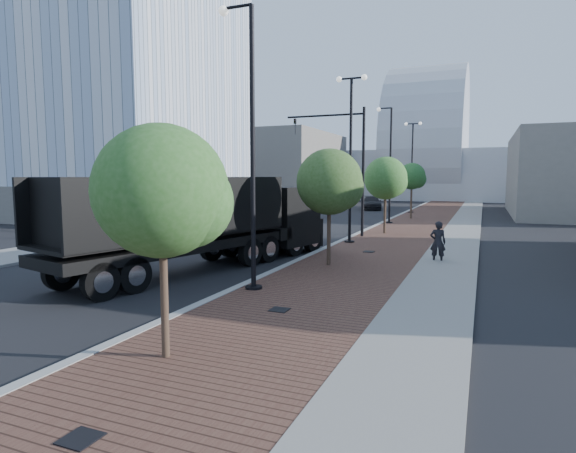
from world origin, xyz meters
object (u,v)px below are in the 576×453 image
at_px(dump_truck, 237,226).
at_px(white_sedan, 240,232).
at_px(pedestrian, 438,242).
at_px(dark_car_mid, 296,212).

bearing_deg(dump_truck, white_sedan, 130.64).
relative_size(dump_truck, pedestrian, 7.56).
xyz_separation_m(dump_truck, white_sedan, (-2.11, 4.14, -0.78)).
xyz_separation_m(dump_truck, pedestrian, (8.30, 3.05, -0.66)).
distance_m(dump_truck, pedestrian, 8.87).
bearing_deg(white_sedan, dark_car_mid, 116.95).
bearing_deg(pedestrian, dump_truck, 14.20).
relative_size(white_sedan, pedestrian, 2.65).
height_order(white_sedan, pedestrian, pedestrian).
distance_m(dark_car_mid, pedestrian, 22.38).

